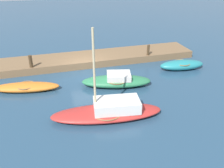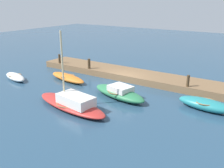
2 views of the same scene
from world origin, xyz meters
name	(u,v)px [view 1 (image 1 of 2)]	position (x,y,z in m)	size (l,w,h in m)	color
ground_plane	(86,71)	(0.00, 0.00, 0.00)	(84.00, 84.00, 0.00)	navy
dock_platform	(82,60)	(0.00, -1.84, 0.30)	(20.00, 2.99, 0.60)	brown
motorboat_green	(117,81)	(-1.67, 3.10, 0.42)	(5.15, 2.75, 0.98)	#2D7A4C
sailboat_red	(109,111)	(-0.14, 6.66, 0.43)	(6.51, 2.70, 5.20)	#B72D28
rowboat_teal	(182,65)	(-7.67, 1.76, 0.39)	(3.81, 1.68, 0.77)	teal
rowboat_orange	(26,87)	(4.52, 2.10, 0.29)	(4.64, 2.03, 0.56)	orange
mooring_post_west	(148,50)	(-5.66, -0.60, 1.06)	(0.22, 0.22, 0.92)	#47331E
mooring_post_mid_west	(31,61)	(4.16, -0.60, 1.08)	(0.27, 0.27, 0.97)	#47331E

